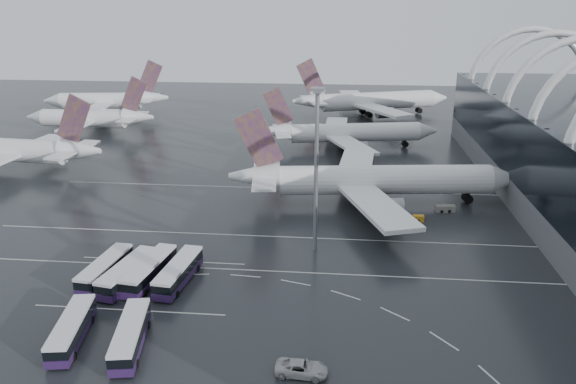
# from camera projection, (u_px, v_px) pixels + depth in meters

# --- Properties ---
(ground) EXTENTS (420.00, 420.00, 0.00)m
(ground) POSITION_uv_depth(u_px,v_px,m) (304.00, 267.00, 92.80)
(ground) COLOR black
(ground) RESTS_ON ground
(lane_marking_near) EXTENTS (120.00, 0.25, 0.01)m
(lane_marking_near) POSITION_uv_depth(u_px,v_px,m) (304.00, 273.00, 90.92)
(lane_marking_near) COLOR silver
(lane_marking_near) RESTS_ON ground
(lane_marking_mid) EXTENTS (120.00, 0.25, 0.01)m
(lane_marking_mid) POSITION_uv_depth(u_px,v_px,m) (309.00, 238.00, 104.09)
(lane_marking_mid) COLOR silver
(lane_marking_mid) RESTS_ON ground
(lane_marking_far) EXTENTS (120.00, 0.25, 0.01)m
(lane_marking_far) POSITION_uv_depth(u_px,v_px,m) (317.00, 189.00, 130.42)
(lane_marking_far) COLOR silver
(lane_marking_far) RESTS_ON ground
(bus_bay_line_south) EXTENTS (28.00, 0.25, 0.01)m
(bus_bay_line_south) POSITION_uv_depth(u_px,v_px,m) (129.00, 310.00, 79.97)
(bus_bay_line_south) COLOR silver
(bus_bay_line_south) RESTS_ON ground
(bus_bay_line_north) EXTENTS (28.00, 0.25, 0.01)m
(bus_bay_line_north) POSITION_uv_depth(u_px,v_px,m) (163.00, 261.00, 95.02)
(bus_bay_line_north) COLOR silver
(bus_bay_line_north) RESTS_ON ground
(airliner_main) EXTENTS (62.42, 54.34, 21.13)m
(airliner_main) POSITION_uv_depth(u_px,v_px,m) (370.00, 181.00, 119.48)
(airliner_main) COLOR white
(airliner_main) RESTS_ON ground
(airliner_gate_b) EXTENTS (52.98, 46.99, 18.45)m
(airliner_gate_b) POSITION_uv_depth(u_px,v_px,m) (346.00, 133.00, 164.61)
(airliner_gate_b) COLOR white
(airliner_gate_b) RESTS_ON ground
(airliner_gate_c) EXTENTS (60.05, 54.71, 21.98)m
(airliner_gate_c) POSITION_uv_depth(u_px,v_px,m) (369.00, 102.00, 209.99)
(airliner_gate_c) COLOR white
(airliner_gate_c) RESTS_ON ground
(jet_remote_west) EXTENTS (46.81, 37.74, 20.37)m
(jet_remote_west) POSITION_uv_depth(u_px,v_px,m) (20.00, 151.00, 143.09)
(jet_remote_west) COLOR white
(jet_remote_west) RESTS_ON ground
(jet_remote_mid) EXTENTS (43.34, 34.85, 18.96)m
(jet_remote_mid) POSITION_uv_depth(u_px,v_px,m) (92.00, 119.00, 183.04)
(jet_remote_mid) COLOR white
(jet_remote_mid) RESTS_ON ground
(jet_remote_far) EXTENTS (47.21, 38.12, 20.53)m
(jet_remote_far) POSITION_uv_depth(u_px,v_px,m) (109.00, 101.00, 212.84)
(jet_remote_far) COLOR white
(jet_remote_far) RESTS_ON ground
(bus_row_near_a) EXTENTS (4.36, 13.62, 3.29)m
(bus_row_near_a) POSITION_uv_depth(u_px,v_px,m) (105.00, 269.00, 88.14)
(bus_row_near_a) COLOR #1E1239
(bus_row_near_a) RESTS_ON ground
(bus_row_near_b) EXTENTS (5.40, 13.96, 3.36)m
(bus_row_near_b) POSITION_uv_depth(u_px,v_px,m) (127.00, 273.00, 86.91)
(bus_row_near_b) COLOR #1E1239
(bus_row_near_b) RESTS_ON ground
(bus_row_near_c) EXTENTS (5.00, 14.06, 3.39)m
(bus_row_near_c) POSITION_uv_depth(u_px,v_px,m) (149.00, 270.00, 87.60)
(bus_row_near_c) COLOR #1E1239
(bus_row_near_c) RESTS_ON ground
(bus_row_near_d) EXTENTS (4.49, 13.85, 3.35)m
(bus_row_near_d) POSITION_uv_depth(u_px,v_px,m) (179.00, 272.00, 87.11)
(bus_row_near_d) COLOR #1E1239
(bus_row_near_d) RESTS_ON ground
(bus_row_far_a) EXTENTS (4.96, 13.27, 3.19)m
(bus_row_far_a) POSITION_uv_depth(u_px,v_px,m) (72.00, 329.00, 72.26)
(bus_row_far_a) COLOR #1E1239
(bus_row_far_a) RESTS_ON ground
(bus_row_far_c) EXTENTS (5.21, 13.59, 3.27)m
(bus_row_far_c) POSITION_uv_depth(u_px,v_px,m) (130.00, 335.00, 70.91)
(bus_row_far_c) COLOR #1E1239
(bus_row_far_c) RESTS_ON ground
(van_curve_a) EXTENTS (6.38, 3.18, 1.74)m
(van_curve_a) POSITION_uv_depth(u_px,v_px,m) (302.00, 368.00, 65.99)
(van_curve_a) COLOR silver
(van_curve_a) RESTS_ON ground
(floodlight_mast) EXTENTS (2.19, 2.19, 28.54)m
(floodlight_mast) POSITION_uv_depth(u_px,v_px,m) (317.00, 152.00, 93.28)
(floodlight_mast) COLOR gray
(floodlight_mast) RESTS_ON ground
(gse_cart_belly_a) EXTENTS (2.13, 1.26, 1.16)m
(gse_cart_belly_a) POSITION_uv_depth(u_px,v_px,m) (418.00, 218.00, 111.88)
(gse_cart_belly_a) COLOR orange
(gse_cart_belly_a) RESTS_ON ground
(gse_cart_belly_b) EXTENTS (2.50, 1.48, 1.36)m
(gse_cart_belly_b) POSITION_uv_depth(u_px,v_px,m) (441.00, 209.00, 116.62)
(gse_cart_belly_b) COLOR slate
(gse_cart_belly_b) RESTS_ON ground
(gse_cart_belly_d) EXTENTS (2.47, 1.46, 1.35)m
(gse_cart_belly_d) POSITION_uv_depth(u_px,v_px,m) (449.00, 208.00, 116.80)
(gse_cart_belly_d) COLOR slate
(gse_cart_belly_d) RESTS_ON ground
(gse_cart_belly_e) EXTENTS (2.10, 1.24, 1.15)m
(gse_cart_belly_e) POSITION_uv_depth(u_px,v_px,m) (373.00, 197.00, 123.64)
(gse_cart_belly_e) COLOR orange
(gse_cart_belly_e) RESTS_ON ground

